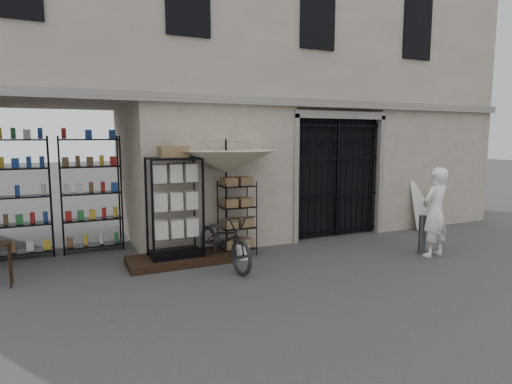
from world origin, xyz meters
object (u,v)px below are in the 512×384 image
wire_rack (237,219)px  steel_bollard (422,234)px  bicycle (225,266)px  display_cabinet (175,212)px  easel_sign (427,206)px  white_bucket (243,252)px  wooden_stool (2,264)px  shopkeeper (432,256)px  market_umbrella (226,155)px

wire_rack → steel_bollard: 3.98m
wire_rack → bicycle: wire_rack is taller
display_cabinet → easel_sign: display_cabinet is taller
white_bucket → wooden_stool: 4.29m
wire_rack → steel_bollard: size_ratio=1.90×
display_cabinet → easel_sign: size_ratio=1.64×
display_cabinet → bicycle: bearing=-44.6°
wooden_stool → shopkeeper: 8.15m
shopkeeper → easel_sign: easel_sign is taller
market_umbrella → white_bucket: (0.22, -0.34, -1.97)m
display_cabinet → bicycle: display_cabinet is taller
wooden_stool → market_umbrella: bearing=2.2°
wire_rack → easel_sign: size_ratio=1.22×
white_bucket → shopkeeper: bearing=-21.9°
wire_rack → white_bucket: size_ratio=5.65×
steel_bollard → shopkeeper: (0.04, -0.27, -0.41)m
wire_rack → market_umbrella: bearing=-164.4°
steel_bollard → shopkeeper: bearing=-82.3°
white_bucket → shopkeeper: size_ratio=0.15×
steel_bollard → bicycle: bearing=167.8°
market_umbrella → bicycle: size_ratio=1.46×
market_umbrella → easel_sign: 5.92m
bicycle → shopkeeper: bicycle is taller
white_bucket → shopkeeper: white_bucket is taller
display_cabinet → wooden_stool: 3.02m
wooden_stool → steel_bollard: size_ratio=0.91×
display_cabinet → market_umbrella: market_umbrella is taller
white_bucket → bicycle: 0.62m
wire_rack → easel_sign: wire_rack is taller
market_umbrella → easel_sign: bearing=0.9°
display_cabinet → wire_rack: display_cabinet is taller
market_umbrella → easel_sign: market_umbrella is taller
bicycle → easel_sign: 6.12m
display_cabinet → white_bucket: size_ratio=7.60×
display_cabinet → market_umbrella: 1.55m
market_umbrella → white_bucket: 2.01m
display_cabinet → wire_rack: size_ratio=1.35×
white_bucket → wooden_stool: (-4.28, 0.18, 0.26)m
display_cabinet → steel_bollard: display_cabinet is taller
display_cabinet → shopkeeper: bearing=-28.4°
wooden_stool → steel_bollard: bearing=-10.0°
market_umbrella → steel_bollard: size_ratio=3.56×
display_cabinet → shopkeeper: display_cabinet is taller
easel_sign → wooden_stool: bearing=166.9°
wooden_stool → shopkeeper: bearing=-11.8°
market_umbrella → shopkeeper: 4.81m
display_cabinet → bicycle: 1.42m
bicycle → easel_sign: bearing=-0.4°
wire_rack → easel_sign: bearing=12.4°
wire_rack → white_bucket: wire_rack is taller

